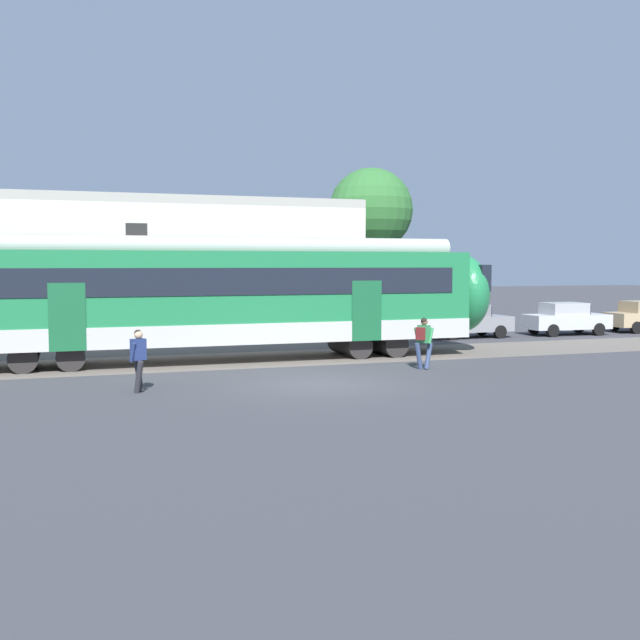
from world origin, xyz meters
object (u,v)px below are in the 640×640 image
(parked_car_grey, at_px, (467,321))
(pedestrian_navy, at_px, (138,356))
(pedestrian_green, at_px, (423,339))
(parked_car_silver, at_px, (566,319))

(parked_car_grey, bearing_deg, pedestrian_navy, -146.58)
(pedestrian_green, distance_m, parked_car_grey, 10.93)
(pedestrian_navy, xyz_separation_m, pedestrian_green, (9.05, 1.56, 0.03))
(pedestrian_green, bearing_deg, pedestrian_navy, -170.21)
(pedestrian_navy, height_order, parked_car_grey, pedestrian_navy)
(parked_car_grey, distance_m, parked_car_silver, 5.20)
(pedestrian_navy, bearing_deg, pedestrian_green, 9.79)
(pedestrian_green, bearing_deg, parked_car_silver, 35.79)
(pedestrian_navy, distance_m, parked_car_silver, 23.09)
(pedestrian_navy, relative_size, parked_car_silver, 0.41)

